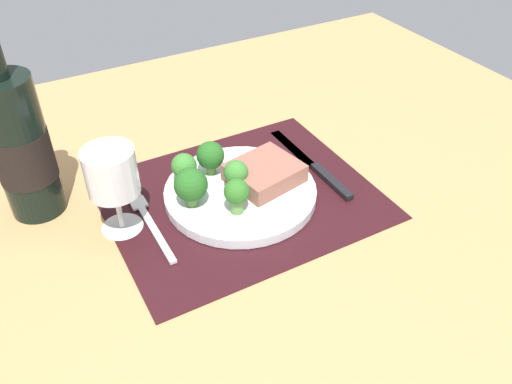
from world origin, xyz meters
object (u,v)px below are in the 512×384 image
wine_bottle (21,147)px  wine_glass (112,176)px  fork (148,220)px  steak (264,173)px  knife (316,167)px  plate (240,192)px

wine_bottle → wine_glass: size_ratio=2.22×
fork → wine_glass: 9.46cm
steak → knife: steak is taller
fork → wine_bottle: (-13.19, 11.24, 10.44)cm
knife → wine_bottle: size_ratio=0.78×
steak → wine_glass: (-22.39, 2.19, 5.89)cm
plate → wine_glass: bearing=173.0°
wine_bottle → wine_glass: 14.22cm
steak → wine_bottle: 35.15cm
knife → wine_glass: bearing=175.2°
fork → wine_bottle: 20.23cm
plate → fork: plate is taller
fork → wine_bottle: size_ratio=0.65×
knife → wine_glass: size_ratio=1.73×
plate → wine_glass: wine_glass is taller
steak → fork: size_ratio=0.53×
steak → wine_bottle: (-31.90, 12.61, 7.65)cm
plate → knife: size_ratio=1.02×
wine_bottle → wine_glass: (9.51, -10.42, -1.76)cm
steak → fork: (-18.72, 1.37, -2.79)cm
plate → steak: (4.24, 0.05, 2.24)cm
steak → knife: size_ratio=0.44×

